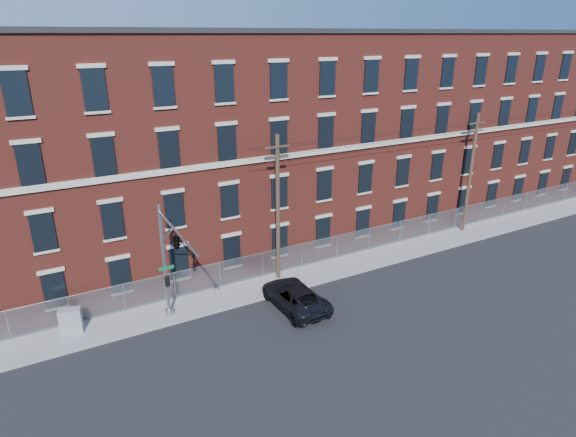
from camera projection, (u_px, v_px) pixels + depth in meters
The scene contains 10 objects.
ground at pixel (293, 326), 28.31m from camera, with size 140.00×140.00×0.00m, color black.
sidewalk at pixel (395, 252), 37.80m from camera, with size 65.00×3.00×0.12m, color #98958F.
mill_building at pixel (335, 130), 42.22m from camera, with size 55.30×14.32×16.30m.
chain_link_fence at pixel (385, 235), 38.51m from camera, with size 59.06×0.06×1.85m.
traffic_signal_mast at pixel (173, 249), 25.46m from camera, with size 0.90×6.75×7.00m.
utility_pole_near at pixel (278, 207), 31.89m from camera, with size 1.80×0.28×10.00m.
utility_pole_mid at pixel (471, 171), 40.02m from camera, with size 1.80×0.28×10.00m.
overhead_wires at pixel (477, 126), 38.67m from camera, with size 40.00×0.62×0.62m.
pickup_truck at pixel (295, 296), 30.08m from camera, with size 2.50×5.42×1.50m, color black.
utility_cabinet at pixel (71, 321), 27.30m from camera, with size 1.18×0.59×1.48m, color gray.
Camera 1 is at (-11.95, -21.05, 15.97)m, focal length 30.28 mm.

